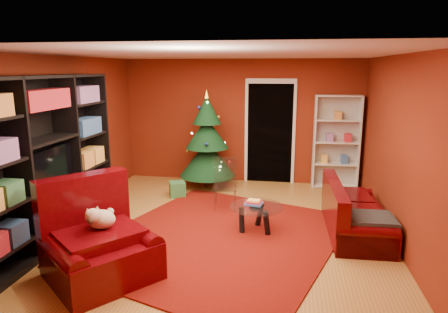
% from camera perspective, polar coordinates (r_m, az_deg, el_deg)
% --- Properties ---
extents(floor, '(5.00, 5.50, 0.05)m').
position_cam_1_polar(floor, '(6.22, -0.61, -10.51)').
color(floor, '#9D6A2C').
rests_on(floor, ground).
extents(ceiling, '(5.00, 5.50, 0.05)m').
position_cam_1_polar(ceiling, '(5.73, -0.67, 14.68)').
color(ceiling, silver).
rests_on(ceiling, wall_back).
extents(wall_back, '(5.00, 0.05, 2.60)m').
position_cam_1_polar(wall_back, '(8.54, 2.59, 5.05)').
color(wall_back, maroon).
rests_on(wall_back, ground).
extents(wall_left, '(0.05, 5.50, 2.60)m').
position_cam_1_polar(wall_left, '(6.74, -22.32, 2.10)').
color(wall_left, maroon).
rests_on(wall_left, ground).
extents(wall_right, '(0.05, 5.50, 2.60)m').
position_cam_1_polar(wall_right, '(5.95, 24.08, 0.67)').
color(wall_right, maroon).
rests_on(wall_right, ground).
extents(doorway, '(1.06, 0.60, 2.16)m').
position_cam_1_polar(doorway, '(8.49, 6.57, 3.22)').
color(doorway, black).
rests_on(doorway, floor).
extents(rug, '(4.13, 4.45, 0.02)m').
position_cam_1_polar(rug, '(5.89, -0.76, -11.51)').
color(rug, '#6B1009').
rests_on(rug, floor).
extents(media_unit, '(0.49, 3.03, 2.32)m').
position_cam_1_polar(media_unit, '(5.94, -24.28, -0.74)').
color(media_unit, black).
rests_on(media_unit, floor).
extents(christmas_tree, '(1.48, 1.48, 2.02)m').
position_cam_1_polar(christmas_tree, '(8.08, -2.43, 2.32)').
color(christmas_tree, black).
rests_on(christmas_tree, floor).
extents(gift_box_green, '(0.38, 0.38, 0.29)m').
position_cam_1_polar(gift_box_green, '(7.71, -6.67, -4.66)').
color(gift_box_green, '#2F793C').
rests_on(gift_box_green, floor).
extents(gift_box_red, '(0.24, 0.24, 0.20)m').
position_cam_1_polar(gift_box_red, '(8.38, -2.55, -3.50)').
color(gift_box_red, maroon).
rests_on(gift_box_red, floor).
extents(white_bookshelf, '(0.91, 0.35, 1.94)m').
position_cam_1_polar(white_bookshelf, '(8.39, 15.74, 1.98)').
color(white_bookshelf, white).
rests_on(white_bookshelf, floor).
extents(armchair, '(1.70, 1.70, 0.94)m').
position_cam_1_polar(armchair, '(4.91, -17.27, -11.34)').
color(armchair, '#3C0206').
rests_on(armchair, rug).
extents(dog, '(0.49, 0.50, 0.31)m').
position_cam_1_polar(dog, '(4.88, -17.14, -8.55)').
color(dog, beige).
rests_on(dog, armchair).
extents(sofa, '(0.85, 1.81, 0.77)m').
position_cam_1_polar(sofa, '(6.26, 18.39, -7.02)').
color(sofa, '#3C0206').
rests_on(sofa, rug).
extents(coffee_table, '(0.93, 0.93, 0.50)m').
position_cam_1_polar(coffee_table, '(6.06, 4.60, -8.82)').
color(coffee_table, gray).
rests_on(coffee_table, rug).
extents(acrylic_chair, '(0.46, 0.49, 0.81)m').
position_cam_1_polar(acrylic_chair, '(6.89, 0.16, -4.40)').
color(acrylic_chair, '#66605B').
rests_on(acrylic_chair, rug).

